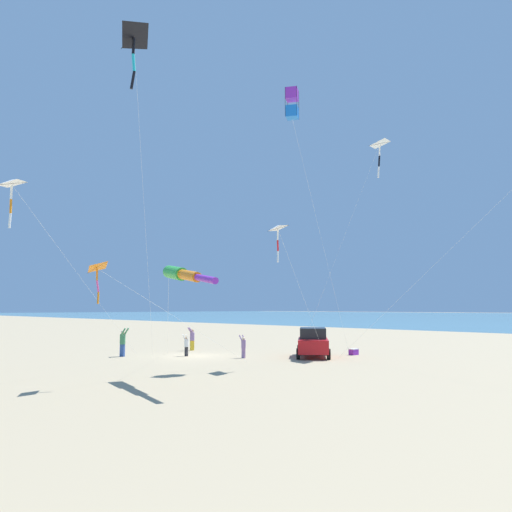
{
  "coord_description": "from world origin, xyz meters",
  "views": [
    {
      "loc": [
        -20.24,
        -27.74,
        3.15
      ],
      "look_at": [
        -3.05,
        -9.34,
        5.69
      ],
      "focal_mm": 35.99,
      "sensor_mm": 36.0,
      "label": 1
    }
  ],
  "objects_px": {
    "person_child_green_jacket": "(192,338)",
    "person_child_grey_jacket": "(186,344)",
    "kite_delta_green_low_center": "(278,228)",
    "kite_delta_orange_high_right": "(379,144)",
    "kite_box_black_fish_shape": "(292,104)",
    "kite_windsock_blue_topmost": "(182,274)",
    "cooler_box": "(354,352)",
    "person_adult_flyer": "(123,341)",
    "person_bystander_far": "(243,345)",
    "parked_car": "(313,342)",
    "kite_delta_magenta_far_left": "(12,184)",
    "kite_delta_red_high_left": "(97,268)",
    "kite_delta_long_streamer_right": "(133,37)"
  },
  "relations": [
    {
      "from": "cooler_box",
      "to": "kite_delta_magenta_far_left",
      "type": "xyz_separation_m",
      "value": [
        -21.18,
        2.78,
        8.4
      ]
    },
    {
      "from": "person_child_grey_jacket",
      "to": "kite_windsock_blue_topmost",
      "type": "distance_m",
      "value": 12.59
    },
    {
      "from": "person_child_grey_jacket",
      "to": "kite_box_black_fish_shape",
      "type": "relative_size",
      "value": 0.09
    },
    {
      "from": "kite_delta_orange_high_right",
      "to": "kite_box_black_fish_shape",
      "type": "height_order",
      "value": "kite_box_black_fish_shape"
    },
    {
      "from": "person_child_green_jacket",
      "to": "kite_delta_green_low_center",
      "type": "relative_size",
      "value": 0.22
    },
    {
      "from": "kite_delta_long_streamer_right",
      "to": "person_child_grey_jacket",
      "type": "bearing_deg",
      "value": 41.23
    },
    {
      "from": "cooler_box",
      "to": "kite_delta_green_low_center",
      "type": "relative_size",
      "value": 0.08
    },
    {
      "from": "parked_car",
      "to": "kite_delta_green_low_center",
      "type": "bearing_deg",
      "value": -155.56
    },
    {
      "from": "person_adult_flyer",
      "to": "person_bystander_far",
      "type": "xyz_separation_m",
      "value": [
        5.04,
        -6.11,
        -0.22
      ]
    },
    {
      "from": "parked_car",
      "to": "person_child_green_jacket",
      "type": "bearing_deg",
      "value": 105.91
    },
    {
      "from": "parked_car",
      "to": "kite_delta_red_high_left",
      "type": "bearing_deg",
      "value": -171.9
    },
    {
      "from": "person_child_grey_jacket",
      "to": "kite_windsock_blue_topmost",
      "type": "relative_size",
      "value": 0.09
    },
    {
      "from": "person_child_green_jacket",
      "to": "kite_delta_orange_high_right",
      "type": "xyz_separation_m",
      "value": [
        7.31,
        -11.7,
        13.58
      ]
    },
    {
      "from": "person_child_green_jacket",
      "to": "kite_box_black_fish_shape",
      "type": "distance_m",
      "value": 18.34
    },
    {
      "from": "kite_delta_magenta_far_left",
      "to": "kite_delta_red_high_left",
      "type": "bearing_deg",
      "value": -62.72
    },
    {
      "from": "parked_car",
      "to": "person_bystander_far",
      "type": "xyz_separation_m",
      "value": [
        -3.73,
        2.53,
        -0.17
      ]
    },
    {
      "from": "person_adult_flyer",
      "to": "person_child_green_jacket",
      "type": "distance_m",
      "value": 6.14
    },
    {
      "from": "person_child_green_jacket",
      "to": "person_child_grey_jacket",
      "type": "height_order",
      "value": "person_child_green_jacket"
    },
    {
      "from": "parked_car",
      "to": "person_adult_flyer",
      "type": "relative_size",
      "value": 2.41
    },
    {
      "from": "person_adult_flyer",
      "to": "person_child_green_jacket",
      "type": "bearing_deg",
      "value": 7.34
    },
    {
      "from": "kite_delta_green_low_center",
      "to": "kite_delta_long_streamer_right",
      "type": "height_order",
      "value": "kite_delta_long_streamer_right"
    },
    {
      "from": "kite_windsock_blue_topmost",
      "to": "person_adult_flyer",
      "type": "bearing_deg",
      "value": 72.13
    },
    {
      "from": "kite_delta_orange_high_right",
      "to": "kite_delta_red_high_left",
      "type": "relative_size",
      "value": 1.28
    },
    {
      "from": "person_child_green_jacket",
      "to": "kite_delta_orange_high_right",
      "type": "bearing_deg",
      "value": -58.0
    },
    {
      "from": "person_adult_flyer",
      "to": "kite_box_black_fish_shape",
      "type": "xyz_separation_m",
      "value": [
        4.41,
        -10.99,
        13.87
      ]
    },
    {
      "from": "parked_car",
      "to": "kite_delta_orange_high_right",
      "type": "distance_m",
      "value": 14.5
    },
    {
      "from": "kite_box_black_fish_shape",
      "to": "kite_windsock_blue_topmost",
      "type": "height_order",
      "value": "kite_box_black_fish_shape"
    },
    {
      "from": "person_adult_flyer",
      "to": "person_child_grey_jacket",
      "type": "bearing_deg",
      "value": -39.72
    },
    {
      "from": "person_child_green_jacket",
      "to": "person_child_grey_jacket",
      "type": "relative_size",
      "value": 1.2
    },
    {
      "from": "parked_car",
      "to": "kite_delta_long_streamer_right",
      "type": "height_order",
      "value": "kite_delta_long_streamer_right"
    },
    {
      "from": "person_child_green_jacket",
      "to": "kite_windsock_blue_topmost",
      "type": "bearing_deg",
      "value": -127.54
    },
    {
      "from": "person_adult_flyer",
      "to": "kite_delta_red_high_left",
      "type": "bearing_deg",
      "value": -123.32
    },
    {
      "from": "parked_car",
      "to": "person_bystander_far",
      "type": "distance_m",
      "value": 4.51
    },
    {
      "from": "person_bystander_far",
      "to": "kite_box_black_fish_shape",
      "type": "xyz_separation_m",
      "value": [
        -0.63,
        -4.89,
        14.09
      ]
    },
    {
      "from": "cooler_box",
      "to": "person_child_green_jacket",
      "type": "bearing_deg",
      "value": 119.31
    },
    {
      "from": "kite_windsock_blue_topmost",
      "to": "parked_car",
      "type": "bearing_deg",
      "value": 16.03
    },
    {
      "from": "parked_car",
      "to": "kite_box_black_fish_shape",
      "type": "xyz_separation_m",
      "value": [
        -4.36,
        -2.36,
        13.92
      ]
    },
    {
      "from": "kite_delta_green_low_center",
      "to": "kite_box_black_fish_shape",
      "type": "distance_m",
      "value": 7.66
    },
    {
      "from": "person_child_green_jacket",
      "to": "kite_delta_magenta_far_left",
      "type": "bearing_deg",
      "value": -153.95
    },
    {
      "from": "cooler_box",
      "to": "kite_box_black_fish_shape",
      "type": "distance_m",
      "value": 16.52
    },
    {
      "from": "person_adult_flyer",
      "to": "kite_delta_long_streamer_right",
      "type": "distance_m",
      "value": 18.53
    },
    {
      "from": "kite_box_black_fish_shape",
      "to": "kite_delta_long_streamer_right",
      "type": "bearing_deg",
      "value": 175.05
    },
    {
      "from": "cooler_box",
      "to": "person_child_green_jacket",
      "type": "relative_size",
      "value": 0.37
    },
    {
      "from": "person_adult_flyer",
      "to": "kite_delta_green_low_center",
      "type": "height_order",
      "value": "kite_delta_green_low_center"
    },
    {
      "from": "cooler_box",
      "to": "person_adult_flyer",
      "type": "bearing_deg",
      "value": 141.26
    },
    {
      "from": "kite_delta_long_streamer_right",
      "to": "kite_windsock_blue_topmost",
      "type": "xyz_separation_m",
      "value": [
        1.46,
        -2.15,
        -10.97
      ]
    },
    {
      "from": "parked_car",
      "to": "cooler_box",
      "type": "xyz_separation_m",
      "value": [
        3.1,
        -0.89,
        -0.74
      ]
    },
    {
      "from": "cooler_box",
      "to": "kite_delta_orange_high_right",
      "type": "distance_m",
      "value": 14.44
    },
    {
      "from": "person_child_green_jacket",
      "to": "kite_delta_orange_high_right",
      "type": "height_order",
      "value": "kite_delta_orange_high_right"
    },
    {
      "from": "person_child_green_jacket",
      "to": "kite_delta_green_low_center",
      "type": "xyz_separation_m",
      "value": [
        -3.24,
        -12.11,
        6.46
      ]
    }
  ]
}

